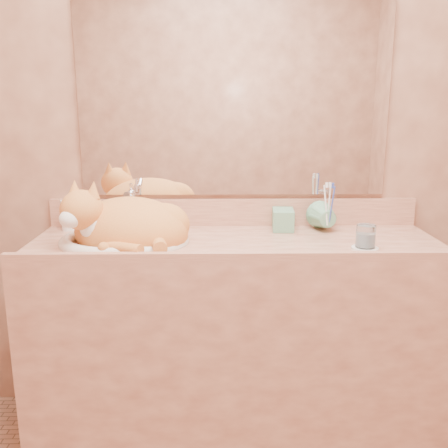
{
  "coord_description": "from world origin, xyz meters",
  "views": [
    {
      "loc": [
        -0.07,
        -1.16,
        1.36
      ],
      "look_at": [
        -0.05,
        0.7,
        0.92
      ],
      "focal_mm": 40.0,
      "sensor_mm": 36.0,
      "label": 1
    }
  ],
  "objects_px": {
    "cat": "(124,223)",
    "toothbrush_cup": "(328,221)",
    "sink_basin": "(124,224)",
    "vanity_counter": "(235,340)",
    "soap_dispenser": "(284,210)",
    "water_glass": "(366,236)"
  },
  "relations": [
    {
      "from": "cat",
      "to": "toothbrush_cup",
      "type": "height_order",
      "value": "cat"
    },
    {
      "from": "vanity_counter",
      "to": "sink_basin",
      "type": "height_order",
      "value": "sink_basin"
    },
    {
      "from": "vanity_counter",
      "to": "sink_basin",
      "type": "relative_size",
      "value": 3.29
    },
    {
      "from": "soap_dispenser",
      "to": "toothbrush_cup",
      "type": "relative_size",
      "value": 1.65
    },
    {
      "from": "cat",
      "to": "toothbrush_cup",
      "type": "distance_m",
      "value": 0.83
    },
    {
      "from": "vanity_counter",
      "to": "soap_dispenser",
      "type": "relative_size",
      "value": 8.12
    },
    {
      "from": "cat",
      "to": "water_glass",
      "type": "relative_size",
      "value": 5.55
    },
    {
      "from": "vanity_counter",
      "to": "cat",
      "type": "bearing_deg",
      "value": -176.32
    },
    {
      "from": "vanity_counter",
      "to": "sink_basin",
      "type": "bearing_deg",
      "value": -177.34
    },
    {
      "from": "soap_dispenser",
      "to": "water_glass",
      "type": "bearing_deg",
      "value": -38.24
    },
    {
      "from": "cat",
      "to": "soap_dispenser",
      "type": "distance_m",
      "value": 0.65
    },
    {
      "from": "sink_basin",
      "to": "toothbrush_cup",
      "type": "xyz_separation_m",
      "value": [
        0.82,
        0.13,
        -0.02
      ]
    },
    {
      "from": "sink_basin",
      "to": "cat",
      "type": "height_order",
      "value": "cat"
    },
    {
      "from": "cat",
      "to": "soap_dispenser",
      "type": "relative_size",
      "value": 2.33
    },
    {
      "from": "vanity_counter",
      "to": "sink_basin",
      "type": "xyz_separation_m",
      "value": [
        -0.43,
        -0.02,
        0.5
      ]
    },
    {
      "from": "sink_basin",
      "to": "soap_dispenser",
      "type": "height_order",
      "value": "soap_dispenser"
    },
    {
      "from": "cat",
      "to": "toothbrush_cup",
      "type": "bearing_deg",
      "value": 28.36
    },
    {
      "from": "cat",
      "to": "sink_basin",
      "type": "bearing_deg",
      "value": 122.01
    },
    {
      "from": "toothbrush_cup",
      "to": "cat",
      "type": "bearing_deg",
      "value": -170.53
    },
    {
      "from": "sink_basin",
      "to": "vanity_counter",
      "type": "bearing_deg",
      "value": -5.25
    },
    {
      "from": "sink_basin",
      "to": "cat",
      "type": "xyz_separation_m",
      "value": [
        0.0,
        -0.01,
        0.0
      ]
    },
    {
      "from": "vanity_counter",
      "to": "toothbrush_cup",
      "type": "bearing_deg",
      "value": 15.69
    }
  ]
}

